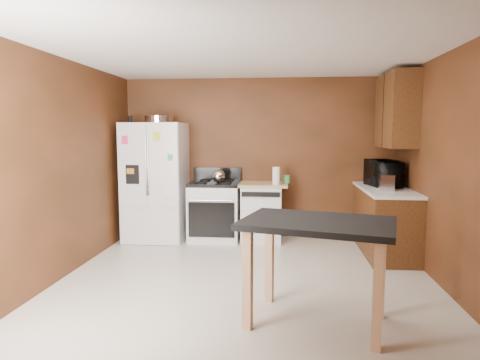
# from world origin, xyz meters

# --- Properties ---
(floor) EXTENTS (4.50, 4.50, 0.00)m
(floor) POSITION_xyz_m (0.00, 0.00, 0.00)
(floor) COLOR beige
(floor) RESTS_ON ground
(ceiling) EXTENTS (4.50, 4.50, 0.00)m
(ceiling) POSITION_xyz_m (0.00, 0.00, 2.50)
(ceiling) COLOR white
(ceiling) RESTS_ON ground
(wall_back) EXTENTS (4.20, 0.00, 4.20)m
(wall_back) POSITION_xyz_m (0.00, 2.25, 1.25)
(wall_back) COLOR brown
(wall_back) RESTS_ON ground
(wall_front) EXTENTS (4.20, 0.00, 4.20)m
(wall_front) POSITION_xyz_m (0.00, -2.25, 1.25)
(wall_front) COLOR brown
(wall_front) RESTS_ON ground
(wall_left) EXTENTS (0.00, 4.50, 4.50)m
(wall_left) POSITION_xyz_m (-2.10, 0.00, 1.25)
(wall_left) COLOR brown
(wall_left) RESTS_ON ground
(wall_right) EXTENTS (0.00, 4.50, 4.50)m
(wall_right) POSITION_xyz_m (2.10, 0.00, 1.25)
(wall_right) COLOR brown
(wall_right) RESTS_ON ground
(roasting_pan) EXTENTS (0.43, 0.43, 0.11)m
(roasting_pan) POSITION_xyz_m (-1.49, 1.91, 1.85)
(roasting_pan) COLOR silver
(roasting_pan) RESTS_ON refrigerator
(pen_cup) EXTENTS (0.07, 0.07, 0.11)m
(pen_cup) POSITION_xyz_m (-1.91, 1.83, 1.85)
(pen_cup) COLOR black
(pen_cup) RESTS_ON refrigerator
(kettle) EXTENTS (0.20, 0.20, 0.20)m
(kettle) POSITION_xyz_m (-0.56, 1.82, 1.00)
(kettle) COLOR silver
(kettle) RESTS_ON gas_range
(paper_towel) EXTENTS (0.14, 0.14, 0.26)m
(paper_towel) POSITION_xyz_m (0.30, 1.79, 1.02)
(paper_towel) COLOR white
(paper_towel) RESTS_ON dishwasher
(green_canister) EXTENTS (0.11, 0.11, 0.12)m
(green_canister) POSITION_xyz_m (0.46, 2.00, 0.95)
(green_canister) COLOR green
(green_canister) RESTS_ON dishwasher
(toaster) EXTENTS (0.21, 0.30, 0.21)m
(toaster) POSITION_xyz_m (1.76, 1.26, 1.00)
(toaster) COLOR silver
(toaster) RESTS_ON right_cabinets
(microwave) EXTENTS (0.53, 0.68, 0.34)m
(microwave) POSITION_xyz_m (1.81, 1.65, 1.07)
(microwave) COLOR black
(microwave) RESTS_ON right_cabinets
(refrigerator) EXTENTS (0.90, 0.80, 1.80)m
(refrigerator) POSITION_xyz_m (-1.55, 1.86, 0.90)
(refrigerator) COLOR white
(refrigerator) RESTS_ON ground
(gas_range) EXTENTS (0.76, 0.68, 1.10)m
(gas_range) POSITION_xyz_m (-0.64, 1.92, 0.46)
(gas_range) COLOR white
(gas_range) RESTS_ON ground
(dishwasher) EXTENTS (0.78, 0.63, 0.89)m
(dishwasher) POSITION_xyz_m (0.08, 1.95, 0.45)
(dishwasher) COLOR white
(dishwasher) RESTS_ON ground
(right_cabinets) EXTENTS (0.63, 1.58, 2.45)m
(right_cabinets) POSITION_xyz_m (1.84, 1.48, 0.91)
(right_cabinets) COLOR brown
(right_cabinets) RESTS_ON ground
(island) EXTENTS (1.44, 1.14, 0.91)m
(island) POSITION_xyz_m (0.69, -0.87, 0.77)
(island) COLOR black
(island) RESTS_ON ground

